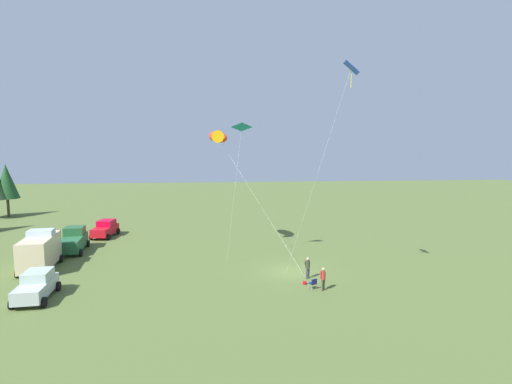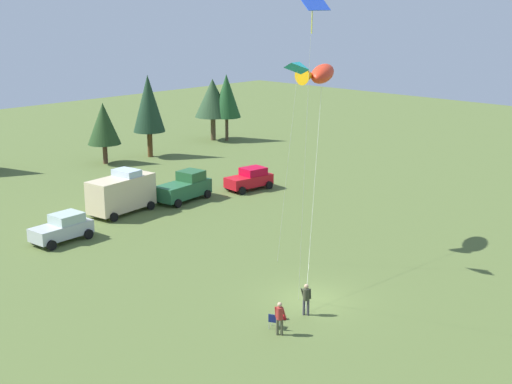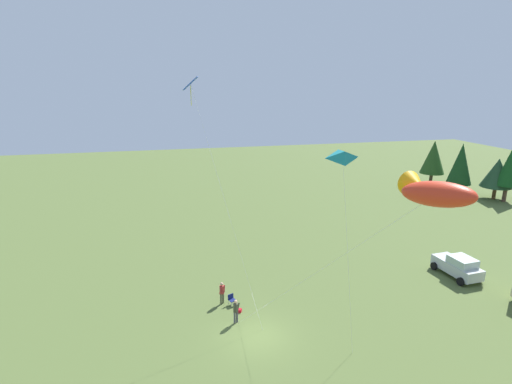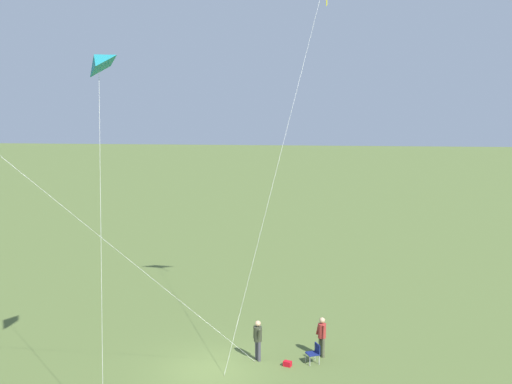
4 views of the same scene
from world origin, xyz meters
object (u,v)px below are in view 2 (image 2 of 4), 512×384
object	(u,v)px
folding_chair	(274,320)
kite_large_fish	(319,74)
person_kite_flyer	(306,297)
backpack_on_grass	(283,317)
car_silver_compact	(63,228)
kite_diamond_blue	(312,10)
kite_delta_teal	(300,66)
person_spectator	(280,316)
truck_green_flatbed	(185,187)
car_red_sedan	(250,179)
van_camper_beige	(122,192)

from	to	relation	value
folding_chair	kite_large_fish	xyz separation A→B (m)	(11.79, 6.93, 10.94)
person_kite_flyer	backpack_on_grass	xyz separation A→B (m)	(-1.25, 0.53, -0.91)
car_silver_compact	folding_chair	bearing A→B (deg)	-94.44
car_silver_compact	kite_diamond_blue	world-z (taller)	kite_diamond_blue
backpack_on_grass	kite_delta_teal	world-z (taller)	kite_delta_teal
person_spectator	truck_green_flatbed	bearing A→B (deg)	24.97
folding_chair	kite_diamond_blue	xyz separation A→B (m)	(-0.23, -2.27, 15.11)
folding_chair	kite_delta_teal	distance (m)	14.78
person_kite_flyer	person_spectator	bearing A→B (deg)	160.66
person_kite_flyer	car_red_sedan	bearing A→B (deg)	19.91
kite_large_fish	car_red_sedan	bearing A→B (deg)	61.67
person_kite_flyer	backpack_on_grass	bearing A→B (deg)	126.39
truck_green_flatbed	kite_large_fish	size ratio (longest dim) A/B	0.43
folding_chair	truck_green_flatbed	size ratio (longest dim) A/B	0.16
folding_chair	kite_large_fish	world-z (taller)	kite_large_fish
folding_chair	car_red_sedan	xyz separation A→B (m)	(18.89, 20.10, 0.46)
folding_chair	kite_large_fish	distance (m)	17.52
folding_chair	backpack_on_grass	size ratio (longest dim) A/B	2.56
van_camper_beige	car_red_sedan	world-z (taller)	van_camper_beige
van_camper_beige	kite_large_fish	size ratio (longest dim) A/B	0.46
car_silver_compact	truck_green_flatbed	world-z (taller)	truck_green_flatbed
person_spectator	kite_delta_teal	world-z (taller)	kite_delta_teal
person_spectator	van_camper_beige	xyz separation A→B (m)	(7.18, 22.92, 0.62)
backpack_on_grass	car_silver_compact	distance (m)	19.27
car_silver_compact	van_camper_beige	bearing A→B (deg)	16.57
car_red_sedan	kite_diamond_blue	bearing A→B (deg)	-123.83
backpack_on_grass	kite_large_fish	distance (m)	16.87
truck_green_flatbed	car_red_sedan	size ratio (longest dim) A/B	1.19
folding_chair	van_camper_beige	xyz separation A→B (m)	(6.87, 22.25, 1.16)
person_kite_flyer	truck_green_flatbed	distance (m)	23.96
car_silver_compact	kite_delta_teal	bearing A→B (deg)	-67.80
kite_large_fish	kite_delta_teal	distance (m)	4.93
backpack_on_grass	truck_green_flatbed	distance (m)	24.08
kite_delta_teal	truck_green_flatbed	bearing A→B (deg)	72.61
kite_large_fish	kite_delta_teal	size ratio (longest dim) A/B	0.95
backpack_on_grass	van_camper_beige	world-z (taller)	van_camper_beige
truck_green_flatbed	kite_large_fish	world-z (taller)	kite_large_fish
folding_chair	person_spectator	xyz separation A→B (m)	(-0.31, -0.67, 0.53)
folding_chair	person_spectator	distance (m)	0.91
kite_diamond_blue	car_silver_compact	bearing A→B (deg)	89.35
backpack_on_grass	kite_diamond_blue	bearing A→B (deg)	-116.81
person_spectator	kite_diamond_blue	distance (m)	14.67
kite_large_fish	van_camper_beige	bearing A→B (deg)	107.80
van_camper_beige	kite_delta_teal	xyz separation A→B (m)	(0.54, -17.40, 10.68)
backpack_on_grass	truck_green_flatbed	xyz separation A→B (m)	(11.51, 21.12, 0.99)
van_camper_beige	truck_green_flatbed	distance (m)	5.83
folding_chair	kite_delta_teal	world-z (taller)	kite_delta_teal
van_camper_beige	folding_chair	bearing A→B (deg)	-114.47
kite_delta_teal	van_camper_beige	bearing A→B (deg)	91.76
person_spectator	backpack_on_grass	world-z (taller)	person_spectator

